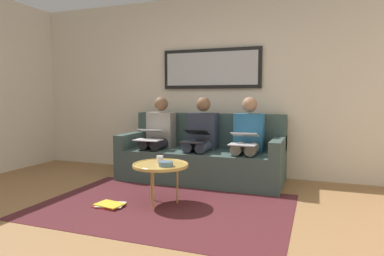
{
  "coord_description": "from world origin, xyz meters",
  "views": [
    {
      "loc": [
        -1.47,
        2.3,
        1.14
      ],
      "look_at": [
        0.0,
        -1.7,
        0.75
      ],
      "focal_mm": 31.86,
      "sensor_mm": 36.0,
      "label": 1
    }
  ],
  "objects": [
    {
      "name": "laptop_black",
      "position": [
        0.0,
        -1.82,
        0.63
      ],
      "size": [
        0.31,
        0.39,
        0.17
      ],
      "color": "black"
    },
    {
      "name": "magazine_stack",
      "position": [
        0.53,
        -0.64,
        0.02
      ],
      "size": [
        0.33,
        0.27,
        0.03
      ],
      "color": "red",
      "rests_on": "ground_plane"
    },
    {
      "name": "framed_mirror",
      "position": [
        0.0,
        -2.51,
        1.55
      ],
      "size": [
        1.47,
        0.05,
        0.58
      ],
      "color": "black"
    },
    {
      "name": "person_right",
      "position": [
        0.64,
        -2.05,
        0.61
      ],
      "size": [
        0.38,
        0.58,
        1.14
      ],
      "color": "gray",
      "rests_on": "couch"
    },
    {
      "name": "laptop_silver",
      "position": [
        -0.64,
        -1.8,
        0.63
      ],
      "size": [
        0.33,
        0.34,
        0.15
      ],
      "color": "silver"
    },
    {
      "name": "cup",
      "position": [
        0.07,
        -0.9,
        0.48
      ],
      "size": [
        0.07,
        0.07,
        0.09
      ],
      "primitive_type": "cylinder",
      "color": "silver",
      "rests_on": "coffee_table"
    },
    {
      "name": "bowl",
      "position": [
        -0.04,
        -0.82,
        0.46
      ],
      "size": [
        0.15,
        0.15,
        0.05
      ],
      "primitive_type": "cylinder",
      "color": "slate",
      "rests_on": "coffee_table"
    },
    {
      "name": "ground_plane",
      "position": [
        0.0,
        0.0,
        -0.05
      ],
      "size": [
        6.0,
        5.2,
        0.1
      ],
      "primitive_type": "cube",
      "color": "olive"
    },
    {
      "name": "person_left",
      "position": [
        -0.64,
        -2.05,
        0.61
      ],
      "size": [
        0.38,
        0.58,
        1.14
      ],
      "color": "#235B84",
      "rests_on": "couch"
    },
    {
      "name": "laptop_white",
      "position": [
        0.64,
        -1.8,
        0.63
      ],
      "size": [
        0.36,
        0.35,
        0.15
      ],
      "color": "white"
    },
    {
      "name": "wall_rear",
      "position": [
        0.0,
        -2.6,
        1.3
      ],
      "size": [
        6.0,
        0.12,
        2.6
      ],
      "primitive_type": "cube",
      "color": "beige",
      "rests_on": "ground_plane"
    },
    {
      "name": "area_rug",
      "position": [
        0.0,
        -0.85,
        0.0
      ],
      "size": [
        2.6,
        1.8,
        0.01
      ],
      "primitive_type": "cube",
      "color": "#4C1E23",
      "rests_on": "ground_plane"
    },
    {
      "name": "person_middle",
      "position": [
        0.0,
        -2.05,
        0.61
      ],
      "size": [
        0.38,
        0.58,
        1.14
      ],
      "color": "#2D3342",
      "rests_on": "couch"
    },
    {
      "name": "coffee_table",
      "position": [
        0.06,
        -0.9,
        0.42
      ],
      "size": [
        0.59,
        0.59,
        0.44
      ],
      "color": "tan",
      "rests_on": "ground_plane"
    },
    {
      "name": "couch",
      "position": [
        0.0,
        -2.12,
        0.31
      ],
      "size": [
        2.2,
        0.9,
        0.9
      ],
      "color": "#384C47",
      "rests_on": "ground_plane"
    }
  ]
}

